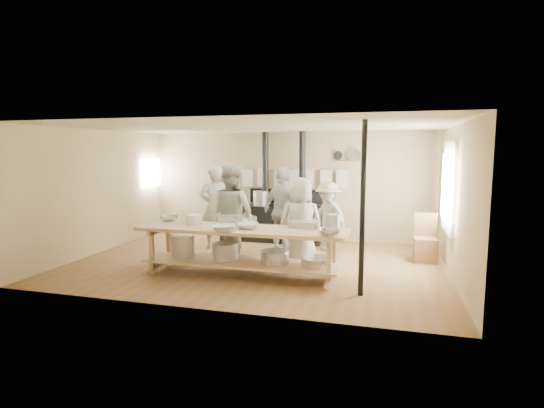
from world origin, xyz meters
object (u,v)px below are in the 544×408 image
at_px(cook_right, 283,212).
at_px(cook_far_left, 215,207).
at_px(cook_by_window, 328,216).
at_px(chair, 426,247).
at_px(roasting_pan, 304,224).
at_px(stove, 283,219).
at_px(cook_center, 301,224).
at_px(cook_left, 232,215).
at_px(prep_table, 241,247).

bearing_deg(cook_right, cook_far_left, 23.82).
bearing_deg(cook_by_window, chair, 22.52).
xyz_separation_m(cook_by_window, roasting_pan, (-0.14, -1.97, 0.15)).
relative_size(cook_by_window, chair, 1.60).
height_order(stove, roasting_pan, stove).
height_order(stove, cook_far_left, stove).
distance_m(stove, roasting_pan, 2.91).
relative_size(cook_center, cook_by_window, 1.13).
xyz_separation_m(cook_left, cook_center, (1.32, -0.01, -0.11)).
bearing_deg(roasting_pan, cook_far_left, 146.34).
height_order(prep_table, cook_far_left, cook_far_left).
height_order(cook_center, roasting_pan, cook_center).
bearing_deg(prep_table, cook_left, 121.25).
height_order(cook_center, cook_right, cook_right).
height_order(stove, cook_left, stove).
distance_m(cook_right, cook_by_window, 1.08).
xyz_separation_m(cook_left, cook_right, (0.76, 0.96, -0.05)).
xyz_separation_m(stove, chair, (3.16, -1.11, -0.25)).
bearing_deg(cook_right, cook_left, 83.33).
relative_size(cook_far_left, cook_by_window, 1.22).
distance_m(cook_left, cook_by_window, 2.29).
height_order(cook_left, cook_by_window, cook_left).
relative_size(chair, roasting_pan, 1.98).
bearing_deg(cook_far_left, cook_by_window, 161.17).
xyz_separation_m(cook_center, chair, (2.25, 1.24, -0.57)).
bearing_deg(cook_far_left, cook_right, 143.08).
relative_size(cook_far_left, cook_center, 1.08).
height_order(cook_by_window, roasting_pan, cook_by_window).
relative_size(cook_right, roasting_pan, 3.88).
bearing_deg(cook_by_window, prep_table, -83.35).
bearing_deg(cook_center, roasting_pan, 87.09).
distance_m(cook_left, chair, 3.84).
xyz_separation_m(stove, prep_table, (-0.00, -3.02, -0.00)).
height_order(cook_far_left, chair, cook_far_left).
xyz_separation_m(cook_right, roasting_pan, (0.69, -1.31, -0.01)).
bearing_deg(cook_left, chair, -137.73).
bearing_deg(cook_center, cook_far_left, -53.23).
bearing_deg(prep_table, roasting_pan, 17.56).
height_order(cook_right, chair, cook_right).
distance_m(cook_far_left, cook_center, 2.48).
height_order(cook_right, cook_by_window, cook_right).
xyz_separation_m(cook_far_left, roasting_pan, (2.30, -1.53, -0.01)).
relative_size(cook_far_left, cook_left, 0.95).
bearing_deg(cook_center, cook_by_window, -123.68).
relative_size(stove, cook_left, 1.35).
bearing_deg(cook_right, roasting_pan, 149.54).
bearing_deg(prep_table, stove, 89.96).
relative_size(cook_right, chair, 1.96).
distance_m(cook_left, cook_center, 1.33).
bearing_deg(cook_left, cook_right, -105.06).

